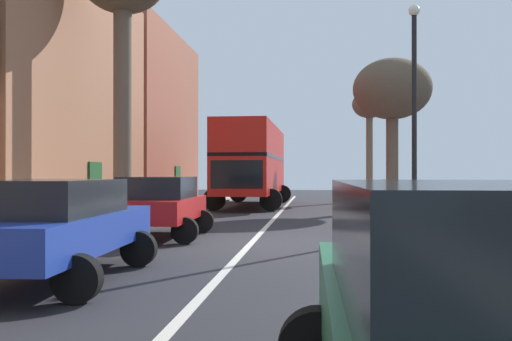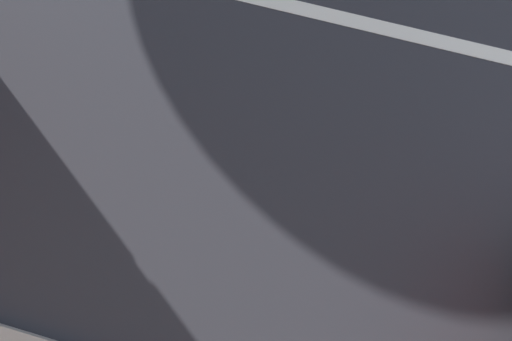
{
  "view_description": "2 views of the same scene",
  "coord_description": "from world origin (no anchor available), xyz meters",
  "views": [
    {
      "loc": [
        1.57,
        -13.3,
        1.69
      ],
      "look_at": [
        -0.56,
        6.01,
        1.78
      ],
      "focal_mm": 38.63,
      "sensor_mm": 36.0,
      "label": 1
    },
    {
      "loc": [
        -2.98,
        4.87,
        4.16
      ],
      "look_at": [
        -2.05,
        5.13,
        0.99
      ],
      "focal_mm": 33.75,
      "sensor_mm": 36.0,
      "label": 2
    }
  ],
  "objects": []
}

